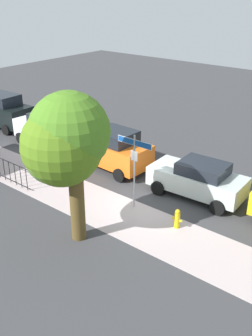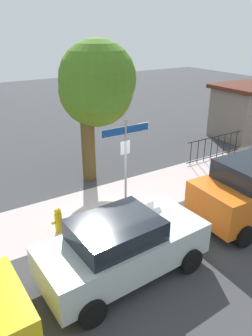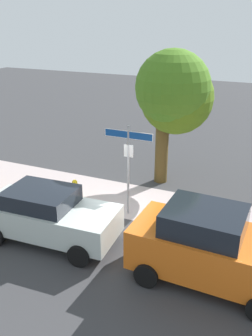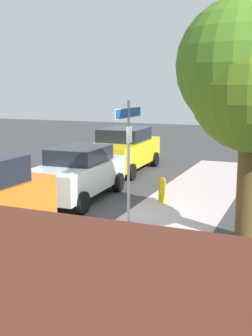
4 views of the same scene
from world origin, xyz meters
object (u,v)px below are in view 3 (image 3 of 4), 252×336
shade_tree (175,95)px  car_silver (48,215)px  street_sign (128,153)px  car_orange (210,247)px  fire_hydrant (75,190)px

shade_tree → car_silver: (-2.20, -5.35, -2.76)m
street_sign → shade_tree: size_ratio=0.59×
street_sign → car_orange: street_sign is taller
shade_tree → fire_hydrant: shade_tree is taller
car_silver → fire_hydrant: 2.71m
shade_tree → fire_hydrant: (-2.84, -2.75, -3.22)m
car_orange → fire_hydrant: (-5.45, 2.54, -0.61)m
street_sign → car_silver: 3.19m
car_silver → car_orange: 4.81m
shade_tree → car_orange: 6.45m
street_sign → car_orange: 4.17m
shade_tree → street_sign: bearing=-101.8°
shade_tree → car_orange: bearing=-63.8°
car_silver → fire_hydrant: car_silver is taller
street_sign → shade_tree: 3.31m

